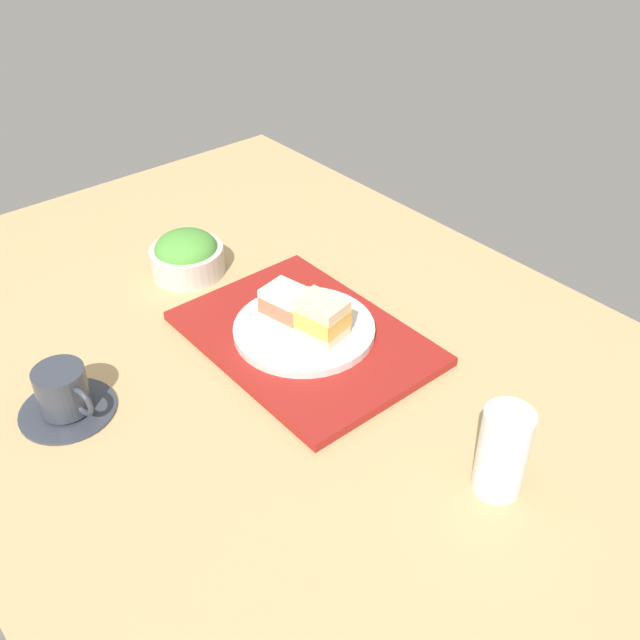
# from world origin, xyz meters

# --- Properties ---
(ground_plane) EXTENTS (1.40, 1.00, 0.03)m
(ground_plane) POSITION_xyz_m (0.00, 0.00, -0.01)
(ground_plane) COLOR tan
(serving_tray) EXTENTS (0.39, 0.28, 0.01)m
(serving_tray) POSITION_xyz_m (-0.03, -0.05, 0.01)
(serving_tray) COLOR maroon
(serving_tray) RESTS_ON ground_plane
(sandwich_plate) EXTENTS (0.22, 0.22, 0.01)m
(sandwich_plate) POSITION_xyz_m (-0.03, -0.05, 0.02)
(sandwich_plate) COLOR silver
(sandwich_plate) RESTS_ON serving_tray
(sandwich_near) EXTENTS (0.08, 0.07, 0.06)m
(sandwich_near) POSITION_xyz_m (-0.06, -0.06, 0.06)
(sandwich_near) COLOR beige
(sandwich_near) RESTS_ON sandwich_plate
(sandwich_far) EXTENTS (0.08, 0.07, 0.05)m
(sandwich_far) POSITION_xyz_m (0.01, -0.04, 0.06)
(sandwich_far) COLOR #EFE5C1
(sandwich_far) RESTS_ON sandwich_plate
(salad_bowl) EXTENTS (0.13, 0.13, 0.08)m
(salad_bowl) POSITION_xyz_m (0.26, -0.02, 0.04)
(salad_bowl) COLOR beige
(salad_bowl) RESTS_ON ground_plane
(coffee_cup) EXTENTS (0.13, 0.13, 0.07)m
(coffee_cup) POSITION_xyz_m (0.06, 0.31, 0.03)
(coffee_cup) COLOR #333842
(coffee_cup) RESTS_ON ground_plane
(drinking_glass) EXTENTS (0.06, 0.06, 0.12)m
(drinking_glass) POSITION_xyz_m (-0.41, -0.05, 0.06)
(drinking_glass) COLOR silver
(drinking_glass) RESTS_ON ground_plane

